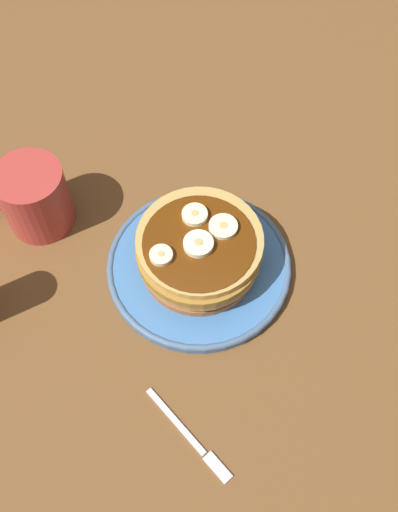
% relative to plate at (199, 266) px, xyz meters
% --- Properties ---
extents(ground_plane, '(1.40, 1.40, 0.03)m').
position_rel_plate_xyz_m(ground_plane, '(0.00, 0.00, -0.02)').
color(ground_plane, brown).
extents(plate, '(0.23, 0.23, 0.01)m').
position_rel_plate_xyz_m(plate, '(0.00, 0.00, 0.00)').
color(plate, '#3F72B2').
rests_on(plate, ground_plane).
extents(pancake_stack, '(0.16, 0.16, 0.05)m').
position_rel_plate_xyz_m(pancake_stack, '(-0.00, -0.00, 0.03)').
color(pancake_stack, '#A55F34').
rests_on(pancake_stack, plate).
extents(banana_slice_0, '(0.04, 0.04, 0.01)m').
position_rel_plate_xyz_m(banana_slice_0, '(-0.00, 0.01, 0.06)').
color(banana_slice_0, '#FAF4C5').
rests_on(banana_slice_0, pancake_stack).
extents(banana_slice_1, '(0.03, 0.03, 0.01)m').
position_rel_plate_xyz_m(banana_slice_1, '(0.01, -0.04, 0.06)').
color(banana_slice_1, '#F1F0B9').
rests_on(banana_slice_1, pancake_stack).
extents(banana_slice_2, '(0.03, 0.03, 0.01)m').
position_rel_plate_xyz_m(banana_slice_2, '(0.04, 0.03, 0.06)').
color(banana_slice_2, '#F8E4BD').
rests_on(banana_slice_2, pancake_stack).
extents(banana_slice_3, '(0.03, 0.03, 0.01)m').
position_rel_plate_xyz_m(banana_slice_3, '(-0.03, -0.02, 0.06)').
color(banana_slice_3, '#F1E9BC').
rests_on(banana_slice_3, pancake_stack).
extents(coffee_mug, '(0.12, 0.09, 0.09)m').
position_rel_plate_xyz_m(coffee_mug, '(0.22, -0.05, 0.04)').
color(coffee_mug, '#B23833').
rests_on(coffee_mug, ground_plane).
extents(fork, '(0.10, 0.09, 0.01)m').
position_rel_plate_xyz_m(fork, '(-0.02, 0.21, -0.01)').
color(fork, silver).
rests_on(fork, ground_plane).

